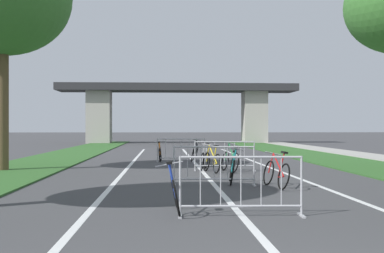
{
  "coord_description": "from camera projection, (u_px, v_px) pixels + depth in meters",
  "views": [
    {
      "loc": [
        -1.36,
        -3.76,
        1.55
      ],
      "look_at": [
        -0.14,
        18.03,
        1.58
      ],
      "focal_mm": 47.58,
      "sensor_mm": 36.0,
      "label": 1
    }
  ],
  "objects": [
    {
      "name": "lane_stripe_right_lane",
      "position": [
        267.0,
        166.0,
        19.98
      ],
      "size": [
        0.14,
        32.06,
        0.01
      ],
      "primitive_type": "cube",
      "color": "silver",
      "rests_on": "ground"
    },
    {
      "name": "bicycle_silver_1",
      "position": [
        205.0,
        159.0,
        18.53
      ],
      "size": [
        0.55,
        1.63,
        1.0
      ],
      "rotation": [
        0.0,
        0.0,
        2.9
      ],
      "color": "black",
      "rests_on": "ground"
    },
    {
      "name": "crowd_barrier_fourth",
      "position": [
        181.0,
        150.0,
        22.59
      ],
      "size": [
        2.18,
        0.5,
        1.05
      ],
      "rotation": [
        0.0,
        0.0,
        -0.03
      ],
      "color": "#ADADB2",
      "rests_on": "ground"
    },
    {
      "name": "bicycle_green_6",
      "position": [
        230.0,
        161.0,
        17.66
      ],
      "size": [
        0.54,
        1.75,
        1.05
      ],
      "rotation": [
        0.0,
        0.0,
        0.2
      ],
      "color": "black",
      "rests_on": "ground"
    },
    {
      "name": "lane_stripe_left_lane",
      "position": [
        128.0,
        167.0,
        19.68
      ],
      "size": [
        0.14,
        32.06,
        0.01
      ],
      "primitive_type": "cube",
      "color": "silver",
      "rests_on": "ground"
    },
    {
      "name": "crowd_barrier_third",
      "position": [
        225.0,
        156.0,
        18.07
      ],
      "size": [
        2.19,
        0.56,
        1.05
      ],
      "rotation": [
        0.0,
        0.0,
        -0.06
      ],
      "color": "#ADADB2",
      "rests_on": "ground"
    },
    {
      "name": "crowd_barrier_second",
      "position": [
        214.0,
        166.0,
        13.42
      ],
      "size": [
        2.19,
        0.56,
        1.05
      ],
      "rotation": [
        0.0,
        0.0,
        -0.05
      ],
      "color": "#ADADB2",
      "rests_on": "ground"
    },
    {
      "name": "bicycle_red_2",
      "position": [
        276.0,
        173.0,
        12.99
      ],
      "size": [
        0.49,
        1.74,
        0.95
      ],
      "rotation": [
        0.0,
        0.0,
        0.15
      ],
      "color": "black",
      "rests_on": "ground"
    },
    {
      "name": "crowd_barrier_nearest",
      "position": [
        241.0,
        187.0,
        8.81
      ],
      "size": [
        2.19,
        0.52,
        1.05
      ],
      "rotation": [
        0.0,
        0.0,
        -0.04
      ],
      "color": "#ADADB2",
      "rests_on": "ground"
    },
    {
      "name": "sidewalk_path_right",
      "position": [
        365.0,
        156.0,
        26.99
      ],
      "size": [
        2.16,
        55.41,
        0.08
      ],
      "primitive_type": "cube",
      "color": "#9E9B93",
      "rests_on": "ground"
    },
    {
      "name": "bicycle_blue_4",
      "position": [
        175.0,
        192.0,
        9.25
      ],
      "size": [
        0.53,
        1.66,
        0.95
      ],
      "rotation": [
        0.0,
        0.0,
        0.02
      ],
      "color": "black",
      "rests_on": "ground"
    },
    {
      "name": "lane_stripe_center",
      "position": [
        198.0,
        167.0,
        19.83
      ],
      "size": [
        0.14,
        32.06,
        0.01
      ],
      "primitive_type": "cube",
      "color": "silver",
      "rests_on": "ground"
    },
    {
      "name": "grass_verge_right",
      "position": [
        315.0,
        156.0,
        26.83
      ],
      "size": [
        3.33,
        55.41,
        0.05
      ],
      "primitive_type": "cube",
      "color": "#2D5B26",
      "rests_on": "ground"
    },
    {
      "name": "bicycle_black_0",
      "position": [
        195.0,
        153.0,
        23.21
      ],
      "size": [
        0.51,
        1.73,
        1.04
      ],
      "rotation": [
        0.0,
        0.0,
        2.95
      ],
      "color": "black",
      "rests_on": "ground"
    },
    {
      "name": "grass_verge_left",
      "position": [
        61.0,
        157.0,
        26.09
      ],
      "size": [
        3.33,
        55.41,
        0.05
      ],
      "primitive_type": "cube",
      "color": "#2D5B26",
      "rests_on": "ground"
    },
    {
      "name": "overpass_bridge",
      "position": [
        177.0,
        102.0,
        49.56
      ],
      "size": [
        23.11,
        3.78,
        5.74
      ],
      "color": "#2D2D30",
      "rests_on": "ground"
    },
    {
      "name": "bicycle_teal_3",
      "position": [
        232.0,
        169.0,
        13.97
      ],
      "size": [
        0.44,
        1.78,
        1.01
      ],
      "rotation": [
        0.0,
        0.0,
        3.03
      ],
      "color": "black",
      "rests_on": "ground"
    },
    {
      "name": "bicycle_yellow_7",
      "position": [
        212.0,
        161.0,
        17.47
      ],
      "size": [
        0.55,
        1.72,
        0.95
      ],
      "rotation": [
        0.0,
        0.0,
        0.24
      ],
      "color": "black",
      "rests_on": "ground"
    },
    {
      "name": "bicycle_orange_5",
      "position": [
        160.0,
        154.0,
        22.98
      ],
      "size": [
        0.49,
        1.63,
        0.93
      ],
      "rotation": [
        0.0,
        0.0,
        -0.04
      ],
      "color": "black",
      "rests_on": "ground"
    }
  ]
}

